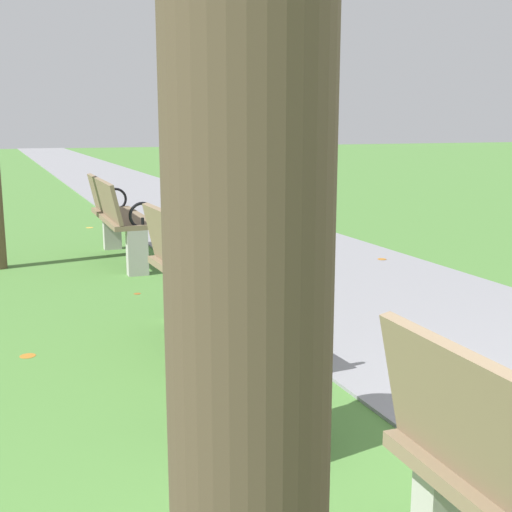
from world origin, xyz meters
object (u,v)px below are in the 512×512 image
Objects in this scene: park_bench_3 at (118,217)px; trash_bin at (274,363)px; pedestrian_walking at (188,162)px; park_bench_2 at (206,278)px.

park_bench_3 reaches higher than trash_bin.
trash_bin is (-1.57, -6.68, -0.50)m from pedestrian_walking.
pedestrian_walking is (1.43, 2.15, 0.44)m from park_bench_3.
park_bench_2 is at bearing -105.24° from pedestrian_walking.
park_bench_3 is 4.54m from trash_bin.
park_bench_2 is 5.45m from pedestrian_walking.
park_bench_3 is 0.99× the size of pedestrian_walking.
trash_bin is at bearing -103.26° from pedestrian_walking.
park_bench_2 is 1.00× the size of pedestrian_walking.
park_bench_3 is at bearing 88.14° from trash_bin.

